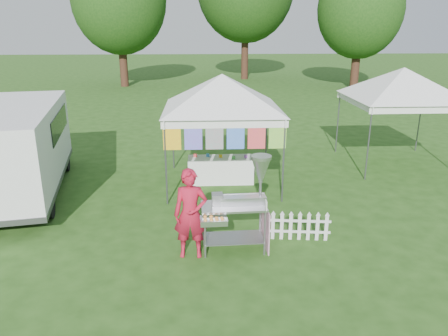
{
  "coord_description": "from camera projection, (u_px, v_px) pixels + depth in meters",
  "views": [
    {
      "loc": [
        -0.55,
        -7.92,
        4.2
      ],
      "look_at": [
        -0.06,
        1.49,
        1.1
      ],
      "focal_mm": 35.0,
      "sensor_mm": 36.0,
      "label": 1
    }
  ],
  "objects": [
    {
      "name": "canopy_right",
      "position": [
        405.0,
        68.0,
        12.93
      ],
      "size": [
        4.24,
        4.24,
        3.45
      ],
      "color": "#59595E",
      "rests_on": "ground"
    },
    {
      "name": "tree_right",
      "position": [
        361.0,
        9.0,
        28.6
      ],
      "size": [
        5.6,
        5.6,
        8.42
      ],
      "color": "#331C12",
      "rests_on": "ground"
    },
    {
      "name": "picket_fence",
      "position": [
        295.0,
        227.0,
        8.88
      ],
      "size": [
        1.43,
        0.19,
        0.56
      ],
      "rotation": [
        0.0,
        0.0,
        -0.12
      ],
      "color": "silver",
      "rests_on": "ground"
    },
    {
      "name": "ground",
      "position": [
        231.0,
        242.0,
        8.85
      ],
      "size": [
        120.0,
        120.0,
        0.0
      ],
      "primitive_type": "plane",
      "color": "#244915",
      "rests_on": "ground"
    },
    {
      "name": "vendor",
      "position": [
        191.0,
        214.0,
        8.09
      ],
      "size": [
        0.64,
        0.43,
        1.73
      ],
      "primitive_type": "imported",
      "rotation": [
        0.0,
        0.0,
        -0.02
      ],
      "color": "#B0152D",
      "rests_on": "ground"
    },
    {
      "name": "donut_cart",
      "position": [
        244.0,
        197.0,
        8.23
      ],
      "size": [
        1.36,
        0.98,
        1.9
      ],
      "rotation": [
        0.0,
        0.0,
        0.04
      ],
      "color": "gray",
      "rests_on": "ground"
    },
    {
      "name": "cargo_van",
      "position": [
        14.0,
        147.0,
        11.13
      ],
      "size": [
        3.13,
        5.79,
        2.28
      ],
      "rotation": [
        0.0,
        0.0,
        0.18
      ],
      "color": "silver",
      "rests_on": "ground"
    },
    {
      "name": "display_table",
      "position": [
        221.0,
        170.0,
        12.18
      ],
      "size": [
        1.8,
        0.7,
        0.7
      ],
      "primitive_type": "cube",
      "color": "white",
      "rests_on": "ground"
    },
    {
      "name": "canopy_main",
      "position": [
        222.0,
        74.0,
        11.24
      ],
      "size": [
        4.24,
        4.24,
        3.45
      ],
      "color": "#59595E",
      "rests_on": "ground"
    }
  ]
}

